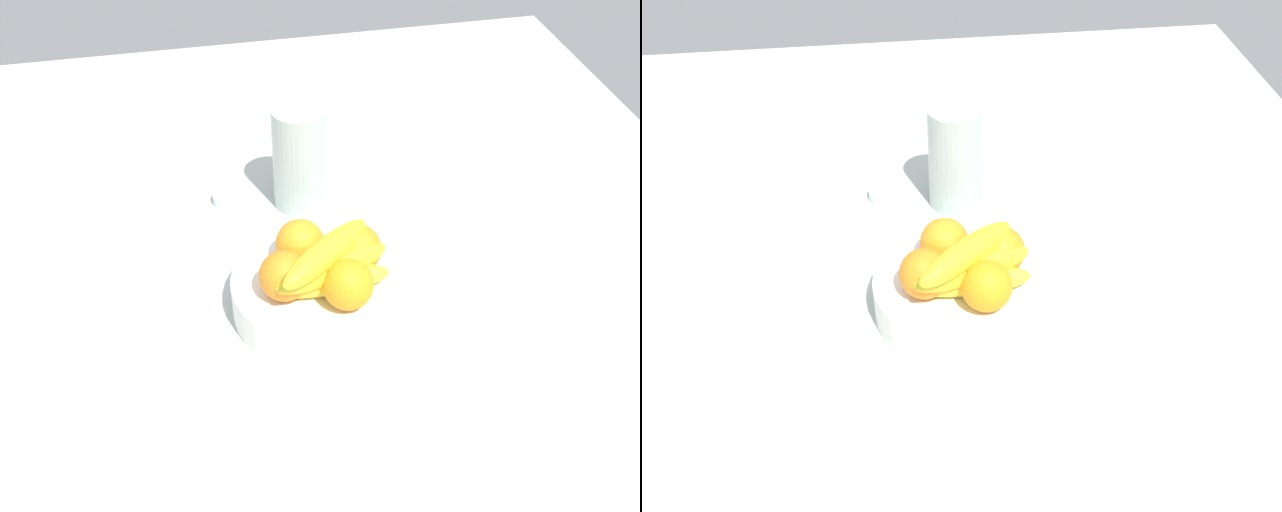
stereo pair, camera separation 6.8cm
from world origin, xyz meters
TOP-DOWN VIEW (x-y plane):
  - ground_plane at (0.00, 0.00)cm, footprint 180.00×140.00cm
  - fruit_bowl at (-2.32, -1.98)cm, footprint 24.89×24.89cm
  - orange_front_left at (-6.12, -3.98)cm, footprint 6.92×6.92cm
  - orange_front_right at (0.01, -7.30)cm, footprint 6.92×6.92cm
  - orange_center at (3.39, 0.56)cm, footprint 6.92×6.92cm
  - orange_back_left at (-3.36, 3.47)cm, footprint 6.92×6.92cm
  - banana_bunch at (0.59, -1.35)cm, footprint 13.88×17.76cm
  - thermos_tumbler at (-27.82, -0.39)cm, footprint 8.61×8.61cm
  - jar_lid at (-30.34, -11.05)cm, footprint 6.69×6.69cm

SIDE VIEW (x-z plane):
  - ground_plane at x=0.00cm, z-range -3.00..0.00cm
  - jar_lid at x=-30.34cm, z-range 0.00..1.80cm
  - fruit_bowl at x=-2.32cm, z-range 0.00..5.93cm
  - thermos_tumbler at x=-27.82cm, z-range 0.00..17.85cm
  - orange_front_left at x=-6.12cm, z-range 5.93..12.86cm
  - orange_front_right at x=0.01cm, z-range 5.93..12.86cm
  - orange_center at x=3.39cm, z-range 5.93..12.86cm
  - orange_back_left at x=-3.36cm, z-range 5.93..12.86cm
  - banana_bunch at x=0.59cm, z-range 5.93..14.33cm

